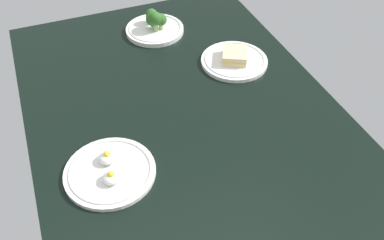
# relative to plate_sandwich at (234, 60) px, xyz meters

# --- Properties ---
(dining_table) EXTENTS (1.38, 0.86, 0.04)m
(dining_table) POSITION_rel_plate_sandwich_xyz_m (-0.22, 0.23, -0.03)
(dining_table) COLOR black
(dining_table) RESTS_ON ground
(plate_sandwich) EXTENTS (0.21, 0.21, 0.04)m
(plate_sandwich) POSITION_rel_plate_sandwich_xyz_m (0.00, 0.00, 0.00)
(plate_sandwich) COLOR white
(plate_sandwich) RESTS_ON dining_table
(plate_broccoli) EXTENTS (0.20, 0.20, 0.09)m
(plate_broccoli) POSITION_rel_plate_sandwich_xyz_m (0.27, 0.18, 0.01)
(plate_broccoli) COLOR white
(plate_broccoli) RESTS_ON dining_table
(plate_eggs) EXTENTS (0.23, 0.23, 0.04)m
(plate_eggs) POSITION_rel_plate_sandwich_xyz_m (-0.30, 0.48, -0.00)
(plate_eggs) COLOR white
(plate_eggs) RESTS_ON dining_table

